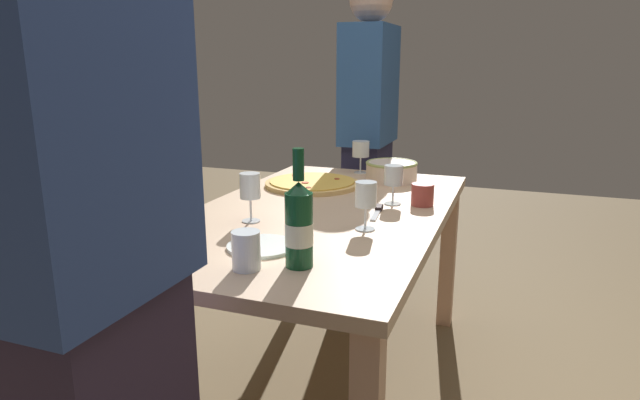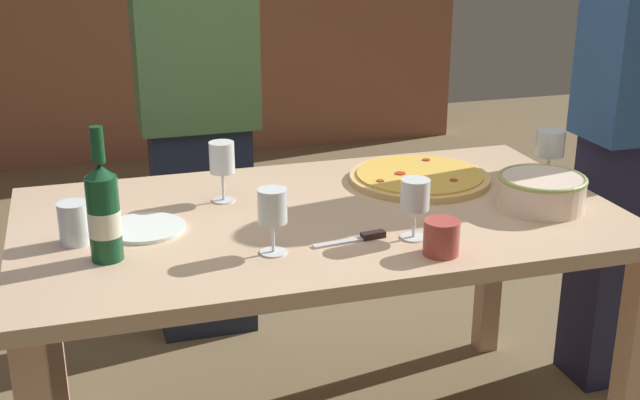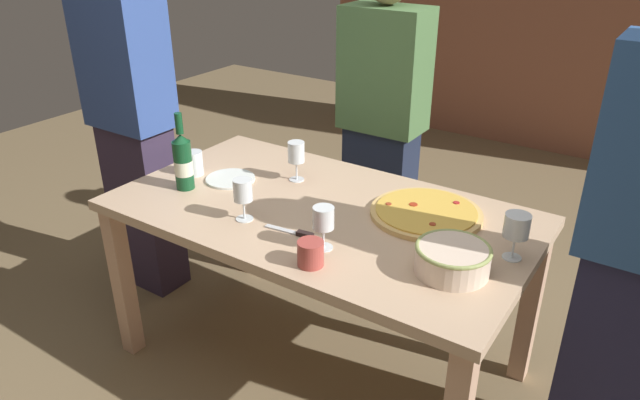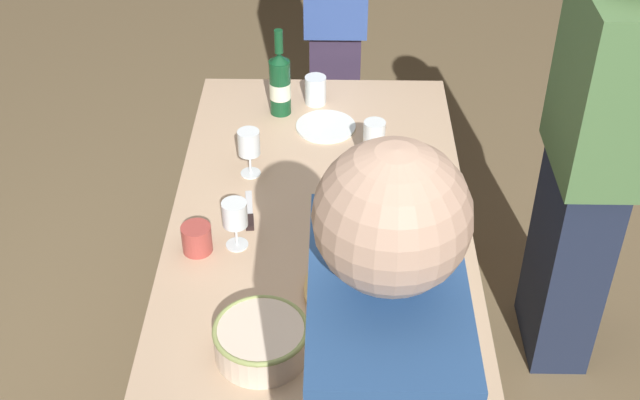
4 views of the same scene
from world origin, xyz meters
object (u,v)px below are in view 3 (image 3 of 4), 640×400
at_px(pizza, 426,213).
at_px(wine_glass_by_bottle, 296,154).
at_px(wine_bottle, 183,161).
at_px(pizza_knife, 296,233).
at_px(wine_glass_near_pizza, 323,219).
at_px(person_guest_left, 131,118).
at_px(person_guest_right, 382,124).
at_px(wine_glass_far_left, 517,227).
at_px(cup_ceramic, 311,253).
at_px(wine_glass_far_right, 243,191).
at_px(cup_amber, 194,163).
at_px(side_plate, 230,179).
at_px(dining_table, 320,230).
at_px(serving_bowl, 453,258).

relative_size(pizza, wine_glass_by_bottle, 2.46).
xyz_separation_m(wine_bottle, pizza_knife, (0.60, -0.06, -0.11)).
distance_m(wine_bottle, wine_glass_near_pizza, 0.74).
distance_m(person_guest_left, person_guest_right, 1.21).
relative_size(pizza, wine_glass_far_left, 2.62).
bearing_deg(person_guest_left, cup_ceramic, -14.60).
relative_size(wine_bottle, person_guest_left, 0.18).
relative_size(wine_bottle, wine_glass_far_right, 1.99).
bearing_deg(cup_amber, pizza_knife, -15.36).
bearing_deg(wine_glass_far_right, person_guest_right, 90.45).
height_order(wine_glass_far_right, side_plate, wine_glass_far_right).
height_order(dining_table, person_guest_right, person_guest_right).
height_order(wine_glass_far_left, wine_glass_far_right, same).
height_order(dining_table, cup_ceramic, cup_ceramic).
distance_m(cup_amber, side_plate, 0.18).
bearing_deg(cup_amber, person_guest_left, 171.44).
distance_m(wine_glass_far_left, person_guest_right, 1.21).
bearing_deg(person_guest_right, wine_glass_near_pizza, 5.75).
bearing_deg(dining_table, wine_bottle, -165.07).
relative_size(dining_table, wine_glass_by_bottle, 9.41).
bearing_deg(dining_table, cup_ceramic, -60.65).
xyz_separation_m(dining_table, wine_glass_far_right, (-0.18, -0.23, 0.21)).
height_order(dining_table, pizza, pizza).
xyz_separation_m(cup_amber, pizza_knife, (0.67, -0.18, -0.05)).
bearing_deg(wine_glass_far_left, side_plate, -177.96).
height_order(pizza_knife, person_guest_left, person_guest_left).
distance_m(serving_bowl, cup_ceramic, 0.45).
relative_size(cup_amber, pizza_knife, 0.54).
relative_size(serving_bowl, person_guest_right, 0.15).
height_order(pizza, person_guest_left, person_guest_left).
xyz_separation_m(serving_bowl, wine_glass_near_pizza, (-0.42, -0.10, 0.06)).
bearing_deg(pizza_knife, wine_glass_near_pizza, -10.54).
bearing_deg(pizza, wine_bottle, -160.79).
distance_m(dining_table, person_guest_left, 1.12).
relative_size(wine_bottle, side_plate, 1.54).
bearing_deg(wine_glass_by_bottle, serving_bowl, -20.28).
xyz_separation_m(wine_bottle, person_guest_left, (-0.53, 0.19, 0.03)).
bearing_deg(wine_glass_near_pizza, serving_bowl, 13.82).
relative_size(wine_bottle, wine_glass_by_bottle, 1.88).
bearing_deg(pizza_knife, side_plate, 156.03).
xyz_separation_m(wine_glass_near_pizza, cup_ceramic, (0.02, -0.11, -0.07)).
bearing_deg(cup_amber, wine_glass_near_pizza, -14.58).
xyz_separation_m(cup_amber, cup_ceramic, (0.83, -0.32, -0.01)).
distance_m(wine_glass_near_pizza, person_guest_right, 1.15).
bearing_deg(dining_table, pizza_knife, -79.85).
bearing_deg(person_guest_right, wine_glass_far_left, 36.11).
relative_size(wine_glass_by_bottle, person_guest_right, 0.11).
bearing_deg(wine_glass_far_left, wine_bottle, -170.99).
bearing_deg(wine_glass_far_right, side_plate, 139.60).
bearing_deg(serving_bowl, cup_ceramic, -151.57).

